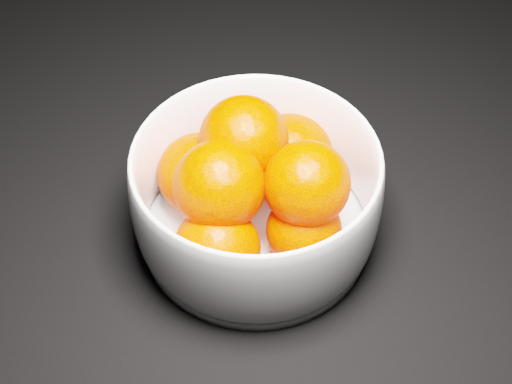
{
  "coord_description": "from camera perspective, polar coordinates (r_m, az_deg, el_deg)",
  "views": [
    {
      "loc": [
        0.24,
        -0.67,
        0.52
      ],
      "look_at": [
        0.25,
        -0.25,
        0.06
      ],
      "focal_mm": 50.0,
      "sensor_mm": 36.0,
      "label": 1
    }
  ],
  "objects": [
    {
      "name": "orange_pile",
      "position": [
        0.62,
        -0.34,
        0.76
      ],
      "size": [
        0.17,
        0.18,
        0.12
      ],
      "color": "#FF3300",
      "rests_on": "bowl"
    },
    {
      "name": "ground",
      "position": [
        0.88,
        -17.33,
        9.14
      ],
      "size": [
        3.0,
        3.0,
        0.0
      ],
      "primitive_type": "cube",
      "color": "black",
      "rests_on": "ground"
    },
    {
      "name": "bowl",
      "position": [
        0.63,
        -0.0,
        -0.33
      ],
      "size": [
        0.22,
        0.22,
        0.11
      ],
      "rotation": [
        0.0,
        0.0,
        -0.33
      ],
      "color": "white",
      "rests_on": "ground"
    }
  ]
}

